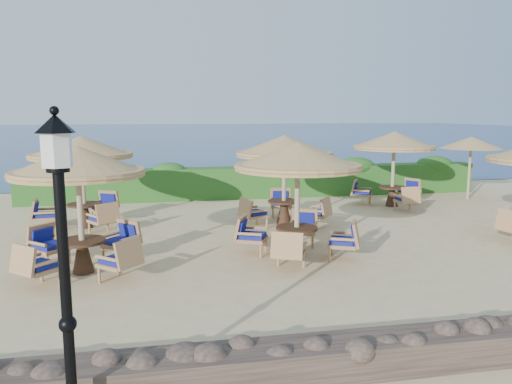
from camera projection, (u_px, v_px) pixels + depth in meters
name	position (u px, v px, depth m)	size (l,w,h in m)	color
ground	(315.00, 244.00, 12.74)	(120.00, 120.00, 0.00)	beige
sea	(183.00, 133.00, 80.59)	(160.00, 160.00, 0.00)	navy
hedge	(259.00, 182.00, 19.63)	(18.00, 0.90, 1.20)	#20511A
stone_wall	(456.00, 346.00, 6.70)	(15.00, 0.65, 0.44)	brown
lamp_post	(66.00, 291.00, 5.00)	(0.44, 0.44, 3.31)	black
extra_parasol	(471.00, 143.00, 18.90)	(2.30, 2.30, 2.41)	tan
cafe_set_0	(79.00, 188.00, 10.16)	(2.71, 2.71, 2.65)	tan
cafe_set_1	(297.00, 178.00, 11.32)	(2.91, 2.91, 2.65)	tan
cafe_set_3	(82.00, 161.00, 14.22)	(2.91, 2.91, 2.65)	tan
cafe_set_4	(284.00, 160.00, 14.74)	(2.89, 2.89, 2.65)	tan
cafe_set_5	(394.00, 153.00, 17.51)	(2.84, 2.84, 2.65)	tan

